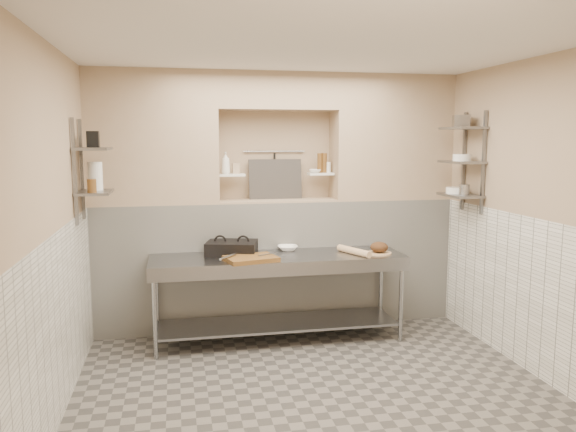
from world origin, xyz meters
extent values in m
cube|color=#635E58|center=(0.00, 0.00, -0.05)|extent=(4.00, 3.90, 0.10)
cube|color=silver|center=(0.00, 0.00, 2.85)|extent=(4.00, 3.90, 0.10)
cube|color=tan|center=(-2.05, 0.00, 1.40)|extent=(0.10, 3.90, 2.80)
cube|color=tan|center=(2.05, 0.00, 1.40)|extent=(0.10, 3.90, 2.80)
cube|color=tan|center=(0.00, 2.00, 1.40)|extent=(4.00, 0.10, 2.80)
cube|color=tan|center=(0.00, -2.00, 1.40)|extent=(4.00, 0.10, 2.80)
cube|color=white|center=(0.00, 1.75, 0.70)|extent=(4.00, 0.40, 1.40)
cube|color=tan|center=(0.00, 1.75, 1.41)|extent=(1.30, 0.40, 0.02)
cube|color=tan|center=(-1.33, 1.75, 2.10)|extent=(1.35, 0.40, 1.40)
cube|color=tan|center=(1.33, 1.75, 2.10)|extent=(1.35, 0.40, 1.40)
cube|color=tan|center=(0.00, 1.75, 2.60)|extent=(1.30, 0.40, 0.40)
cube|color=white|center=(-1.99, 0.00, 0.70)|extent=(0.02, 3.90, 1.40)
cube|color=white|center=(1.99, 0.00, 0.70)|extent=(0.02, 3.90, 1.40)
cube|color=white|center=(-0.50, 1.75, 1.70)|extent=(0.28, 0.16, 0.02)
cube|color=white|center=(0.50, 1.75, 1.70)|extent=(0.28, 0.16, 0.02)
cylinder|color=gray|center=(0.00, 1.92, 1.95)|extent=(0.70, 0.02, 0.02)
cylinder|color=black|center=(0.00, 1.90, 1.78)|extent=(0.02, 0.02, 0.30)
cube|color=#383330|center=(0.00, 1.85, 1.64)|extent=(0.60, 0.08, 0.45)
cube|color=slate|center=(-1.98, 1.25, 1.80)|extent=(0.03, 0.03, 0.95)
cube|color=slate|center=(-1.98, 0.85, 1.80)|extent=(0.03, 0.03, 0.95)
cube|color=slate|center=(-1.84, 1.05, 1.60)|extent=(0.30, 0.50, 0.02)
cube|color=slate|center=(-1.84, 1.05, 2.00)|extent=(0.30, 0.50, 0.03)
cube|color=slate|center=(1.98, 1.25, 1.85)|extent=(0.03, 0.03, 1.05)
cube|color=slate|center=(1.98, 0.85, 1.85)|extent=(0.03, 0.03, 1.05)
cube|color=slate|center=(1.84, 1.05, 1.50)|extent=(0.30, 0.50, 0.02)
cube|color=slate|center=(1.84, 1.05, 1.85)|extent=(0.30, 0.50, 0.02)
cube|color=slate|center=(1.84, 1.05, 2.20)|extent=(0.30, 0.50, 0.03)
cube|color=gray|center=(-0.09, 1.20, 0.88)|extent=(2.60, 0.70, 0.04)
cube|color=gray|center=(-0.09, 1.20, 0.18)|extent=(2.45, 0.60, 0.03)
cube|color=gray|center=(-0.09, 0.87, 0.82)|extent=(2.60, 0.02, 0.12)
cylinder|color=gray|center=(-1.33, 0.91, 0.43)|extent=(0.04, 0.04, 0.86)
cylinder|color=gray|center=(-1.33, 1.49, 0.43)|extent=(0.04, 0.04, 0.86)
cylinder|color=gray|center=(1.15, 0.91, 0.43)|extent=(0.04, 0.04, 0.86)
cylinder|color=gray|center=(1.15, 1.49, 0.43)|extent=(0.04, 0.04, 0.86)
cube|color=black|center=(-0.55, 1.34, 0.95)|extent=(0.59, 0.49, 0.09)
cube|color=black|center=(-0.55, 1.34, 1.02)|extent=(0.59, 0.49, 0.05)
cube|color=brown|center=(-0.40, 1.00, 0.92)|extent=(0.55, 0.45, 0.04)
cube|color=gray|center=(-0.22, 1.06, 0.95)|extent=(0.21, 0.15, 0.01)
cylinder|color=gray|center=(-0.63, 0.97, 0.96)|extent=(0.19, 0.24, 0.03)
imported|color=white|center=(0.06, 1.44, 0.93)|extent=(0.24, 0.24, 0.05)
cylinder|color=#DCBA85|center=(0.69, 1.10, 0.94)|extent=(0.25, 0.45, 0.07)
cylinder|color=#DCBA85|center=(0.96, 1.08, 0.91)|extent=(0.26, 0.26, 0.01)
ellipsoid|color=#4C2D19|center=(0.96, 1.08, 0.97)|extent=(0.19, 0.19, 0.11)
imported|color=white|center=(-0.57, 1.72, 1.83)|extent=(0.12, 0.12, 0.24)
cube|color=tan|center=(-0.45, 1.77, 1.77)|extent=(0.08, 0.08, 0.11)
imported|color=white|center=(0.43, 1.73, 1.73)|extent=(0.14, 0.14, 0.04)
cylinder|color=brown|center=(0.54, 1.75, 1.82)|extent=(0.06, 0.06, 0.22)
cylinder|color=brown|center=(0.49, 1.74, 1.82)|extent=(0.05, 0.05, 0.22)
cylinder|color=white|center=(0.59, 1.77, 1.77)|extent=(0.07, 0.07, 0.12)
cylinder|color=white|center=(-1.84, 1.14, 1.74)|extent=(0.13, 0.13, 0.26)
cylinder|color=brown|center=(-1.84, 0.88, 1.67)|extent=(0.08, 0.08, 0.12)
cube|color=black|center=(-1.84, 1.10, 2.09)|extent=(0.11, 0.11, 0.15)
cylinder|color=white|center=(1.84, 1.14, 1.54)|extent=(0.22, 0.22, 0.06)
cylinder|color=gray|center=(1.84, 0.97, 1.57)|extent=(0.11, 0.11, 0.11)
cylinder|color=white|center=(1.84, 1.05, 1.90)|extent=(0.19, 0.19, 0.07)
cube|color=gray|center=(1.84, 1.10, 2.27)|extent=(0.21, 0.24, 0.12)
camera|label=1|loc=(-1.11, -4.37, 2.09)|focal=35.00mm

